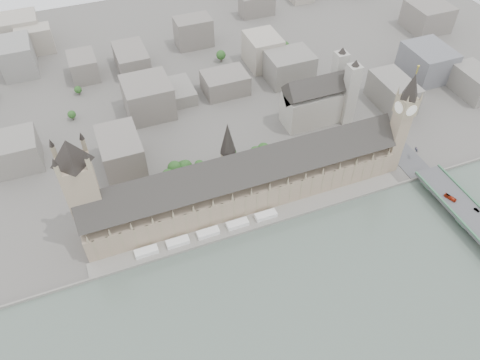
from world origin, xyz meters
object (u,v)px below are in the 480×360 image
object	(u,v)px
car_approach	(416,150)
westminster_abbey	(319,99)
palace_of_westminster	(243,181)
car_silver	(477,210)
elizabeth_tower	(403,117)
victoria_tower	(82,188)
red_bus_north	(450,198)

from	to	relation	value
car_approach	westminster_abbey	bearing A→B (deg)	147.05
palace_of_westminster	car_silver	bearing A→B (deg)	-27.80
westminster_abbey	car_silver	world-z (taller)	westminster_abbey
car_silver	elizabeth_tower	bearing A→B (deg)	96.05
victoria_tower	red_bus_north	distance (m)	292.84
palace_of_westminster	westminster_abbey	bearing A→B (deg)	34.17
palace_of_westminster	car_silver	world-z (taller)	palace_of_westminster
palace_of_westminster	car_silver	distance (m)	191.39
palace_of_westminster	westminster_abbey	world-z (taller)	westminster_abbey
car_approach	victoria_tower	bearing A→B (deg)	-159.93
elizabeth_tower	car_silver	world-z (taller)	elizabeth_tower
victoria_tower	car_approach	distance (m)	293.84
car_silver	palace_of_westminster	bearing A→B (deg)	136.43
red_bus_north	car_approach	distance (m)	61.22
red_bus_north	car_approach	xyz separation A→B (m)	(10.84, 60.25, -0.66)
red_bus_north	car_silver	world-z (taller)	red_bus_north
palace_of_westminster	car_approach	world-z (taller)	palace_of_westminster
westminster_abbey	car_silver	distance (m)	174.92
palace_of_westminster	red_bus_north	size ratio (longest dim) A/B	25.38
elizabeth_tower	car_approach	world-z (taller)	elizabeth_tower
victoria_tower	westminster_abbey	xyz separation A→B (m)	(232.92, 69.00, -30.12)
palace_of_westminster	red_bus_north	world-z (taller)	palace_of_westminster
car_silver	westminster_abbey	bearing A→B (deg)	93.68
westminster_abbey	palace_of_westminster	bearing A→B (deg)	-145.83
palace_of_westminster	victoria_tower	world-z (taller)	victoria_tower
westminster_abbey	red_bus_north	xyz separation A→B (m)	(46.26, -145.93, -13.38)
palace_of_westminster	victoria_tower	distance (m)	126.41
palace_of_westminster	victoria_tower	bearing A→B (deg)	177.04
car_approach	car_silver	bearing A→B (deg)	-65.94
westminster_abbey	car_silver	bearing A→B (deg)	-70.55
elizabeth_tower	victoria_tower	distance (m)	260.64
victoria_tower	red_bus_north	xyz separation A→B (m)	(279.19, -76.93, -43.50)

